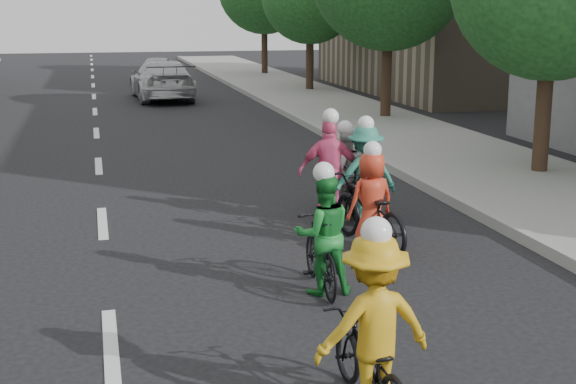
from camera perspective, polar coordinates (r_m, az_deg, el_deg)
name	(u,v)px	position (r m, az deg, el deg)	size (l,w,h in m)	color
ground	(111,346)	(8.56, -12.49, -10.64)	(120.00, 120.00, 0.00)	black
sidewalk_right	(435,148)	(19.87, 10.41, 3.08)	(4.00, 80.00, 0.15)	gray
curb_right	(359,151)	(19.17, 5.07, 2.93)	(0.18, 80.00, 0.18)	#999993
cyclist_0	(322,243)	(9.72, 2.42, -3.67)	(0.74, 1.57, 1.62)	black
cyclist_1	(372,340)	(6.91, 5.99, -10.45)	(1.07, 1.55, 1.73)	black
cyclist_2	(329,182)	(12.78, 2.94, 0.74)	(1.07, 1.57, 1.87)	black
cyclist_3	(364,183)	(12.79, 5.42, 0.66)	(1.05, 1.59, 1.76)	black
cyclist_4	(343,180)	(13.52, 3.94, 0.84)	(0.76, 1.83, 1.59)	black
cyclist_5	(369,209)	(11.57, 5.81, -1.21)	(1.04, 2.06, 1.58)	black
follow_car_lead	(162,80)	(31.31, -8.96, 7.87)	(2.11, 5.18, 1.50)	#BCBCC1
follow_car_trail	(158,69)	(39.00, -9.23, 8.63)	(1.49, 3.71, 1.27)	silver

